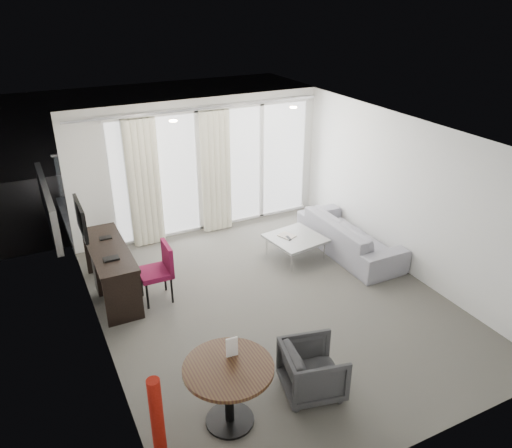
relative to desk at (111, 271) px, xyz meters
name	(u,v)px	position (x,y,z in m)	size (l,w,h in m)	color
floor	(273,303)	(2.14, -1.35, -0.41)	(5.00, 6.00, 0.00)	#4A4841
ceiling	(276,139)	(2.14, -1.35, 2.19)	(5.00, 6.00, 0.00)	white
wall_left	(96,267)	(-0.36, -1.35, 0.89)	(0.00, 6.00, 2.60)	silver
wall_right	(409,198)	(4.64, -1.35, 0.89)	(0.00, 6.00, 2.60)	silver
wall_front	(425,351)	(2.14, -4.35, 0.89)	(5.00, 0.00, 2.60)	silver
window_panel	(215,169)	(2.44, 1.63, 0.79)	(4.00, 0.02, 2.38)	white
window_frame	(216,170)	(2.44, 1.62, 0.79)	(4.10, 0.06, 2.44)	white
curtain_left	(144,184)	(0.99, 1.47, 0.79)	(0.60, 0.20, 2.38)	beige
curtain_right	(216,172)	(2.39, 1.47, 0.79)	(0.60, 0.20, 2.38)	beige
curtain_track	(201,108)	(2.14, 1.47, 2.04)	(4.80, 0.04, 0.04)	#B2B2B7
downlight_a	(173,121)	(1.24, 0.25, 2.18)	(0.12, 0.12, 0.02)	#FFE0B2
downlight_b	(293,107)	(3.34, 0.25, 2.18)	(0.12, 0.12, 0.02)	#FFE0B2
desk	(111,271)	(0.00, 0.00, 0.00)	(0.55, 1.77, 0.83)	black
tv	(81,218)	(-0.31, 0.10, 0.94)	(0.05, 0.80, 0.50)	black
desk_chair	(155,273)	(0.57, -0.44, 0.05)	(0.51, 0.47, 0.93)	maroon
round_table	(229,395)	(0.61, -3.18, -0.02)	(0.98, 0.98, 0.79)	#392111
menu_card	(232,360)	(0.71, -3.04, 0.31)	(0.13, 0.02, 0.24)	white
red_lamp	(158,422)	(-0.23, -3.33, 0.12)	(0.21, 0.21, 1.07)	maroon
tub_armchair	(313,370)	(1.68, -3.19, -0.09)	(0.69, 0.71, 0.64)	#2D2D2E
coffee_table	(295,247)	(3.18, -0.24, -0.21)	(0.89, 0.89, 0.40)	gray
remote	(288,241)	(3.04, -0.23, -0.05)	(0.05, 0.16, 0.02)	black
magazine	(287,238)	(3.06, -0.14, -0.05)	(0.24, 0.30, 0.02)	gray
sofa	(350,236)	(4.17, -0.50, -0.08)	(2.26, 0.88, 0.66)	gray
terrace_slab	(192,202)	(2.44, 3.15, -0.47)	(5.60, 3.00, 0.12)	#4D4D50
rattan_chair_a	(217,183)	(3.00, 2.98, -0.05)	(0.50, 0.50, 0.73)	#4E311B
rattan_chair_b	(250,174)	(3.87, 3.04, 0.01)	(0.58, 0.58, 0.85)	#4E311B
rattan_table	(253,186)	(3.82, 2.75, -0.18)	(0.47, 0.47, 0.47)	#4E311B
balustrade	(171,161)	(2.44, 4.60, 0.09)	(5.50, 0.06, 1.05)	#B2B2B7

